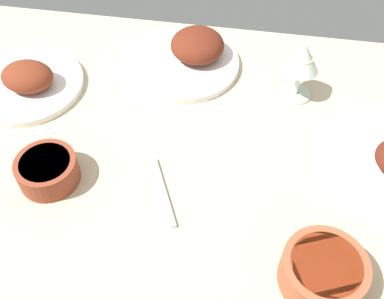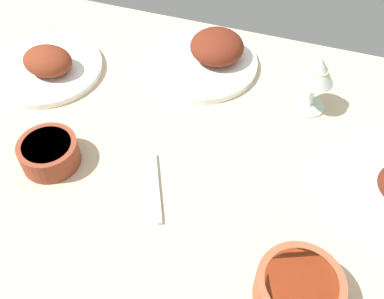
{
  "view_description": "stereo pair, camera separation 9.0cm",
  "coord_description": "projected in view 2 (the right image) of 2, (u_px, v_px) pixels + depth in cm",
  "views": [
    {
      "loc": [
        -9.57,
        57.29,
        74.97
      ],
      "look_at": [
        0.0,
        0.0,
        6.0
      ],
      "focal_mm": 42.21,
      "sensor_mm": 36.0,
      "label": 1
    },
    {
      "loc": [
        -18.31,
        55.12,
        74.97
      ],
      "look_at": [
        0.0,
        0.0,
        6.0
      ],
      "focal_mm": 42.21,
      "sensor_mm": 36.0,
      "label": 2
    }
  ],
  "objects": [
    {
      "name": "plate_near_viewer",
      "position": [
        47.0,
        66.0,
        1.07
      ],
      "size": [
        26.75,
        26.75,
        7.59
      ],
      "color": "white",
      "rests_on": "dining_table"
    },
    {
      "name": "fork_loose",
      "position": [
        157.0,
        187.0,
        0.86
      ],
      "size": [
        7.78,
        15.09,
        0.8
      ],
      "primitive_type": "cube",
      "rotation": [
        0.0,
        0.0,
        2.01
      ],
      "color": "silver",
      "rests_on": "dining_table"
    },
    {
      "name": "bowl_potatoes",
      "position": [
        49.0,
        152.0,
        0.89
      ],
      "size": [
        11.66,
        11.66,
        5.3
      ],
      "color": "brown",
      "rests_on": "dining_table"
    },
    {
      "name": "wine_glass",
      "position": [
        318.0,
        72.0,
        0.93
      ],
      "size": [
        7.6,
        7.6,
        14.0
      ],
      "color": "silver",
      "rests_on": "dining_table"
    },
    {
      "name": "bowl_sauce",
      "position": [
        298.0,
        289.0,
        0.7
      ],
      "size": [
        13.73,
        13.73,
        6.22
      ],
      "color": "#A35133",
      "rests_on": "dining_table"
    },
    {
      "name": "plate_far_side",
      "position": [
        208.0,
        55.0,
        1.08
      ],
      "size": [
        27.66,
        27.66,
        8.23
      ],
      "color": "white",
      "rests_on": "dining_table"
    },
    {
      "name": "dining_table",
      "position": [
        192.0,
        162.0,
        0.93
      ],
      "size": [
        140.0,
        90.0,
        4.0
      ],
      "primitive_type": "cube",
      "color": "#C6B28E",
      "rests_on": "ground"
    }
  ]
}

